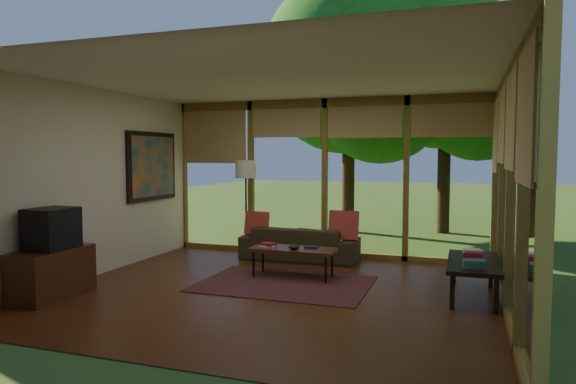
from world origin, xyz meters
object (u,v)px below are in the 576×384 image
at_px(floor_lamp, 246,175).
at_px(media_cabinet, 52,273).
at_px(television, 52,229).
at_px(sofa, 300,243).
at_px(coffee_table, 293,250).
at_px(side_console, 473,264).

bearing_deg(floor_lamp, media_cabinet, -110.48).
bearing_deg(television, floor_lamp, 69.83).
bearing_deg(sofa, television, 54.59).
relative_size(television, floor_lamp, 0.33).
relative_size(sofa, floor_lamp, 1.16).
distance_m(television, coffee_table, 3.14).
height_order(sofa, television, television).
bearing_deg(media_cabinet, coffee_table, 37.97).
distance_m(sofa, coffee_table, 1.26).
distance_m(television, side_console, 5.15).
relative_size(sofa, media_cabinet, 1.91).
bearing_deg(side_console, floor_lamp, 157.56).
height_order(television, floor_lamp, floor_lamp).
bearing_deg(television, coffee_table, 38.20).
height_order(sofa, coffee_table, sofa).
height_order(television, coffee_table, television).
distance_m(television, floor_lamp, 3.44).
xyz_separation_m(sofa, coffee_table, (0.28, -1.22, 0.11)).
bearing_deg(floor_lamp, television, -110.17).
relative_size(sofa, side_console, 1.37).
bearing_deg(coffee_table, side_console, -6.05).
bearing_deg(coffee_table, media_cabinet, -142.03).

